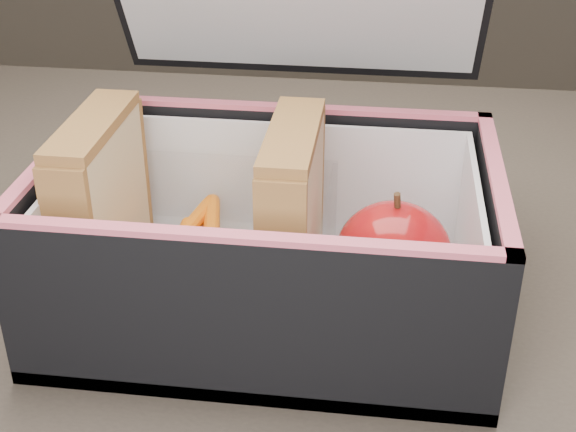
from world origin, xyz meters
name	(u,v)px	position (x,y,z in m)	size (l,w,h in m)	color
kitchen_table	(318,380)	(0.00, 0.00, 0.66)	(1.20, 0.80, 0.75)	brown
lunch_bag	(271,227)	(-0.03, -0.03, 0.81)	(0.27, 0.27, 0.26)	black
plastic_tub	(198,243)	(-0.07, -0.04, 0.80)	(0.17, 0.12, 0.07)	white
sandwich_left	(101,203)	(-0.13, -0.04, 0.82)	(0.03, 0.10, 0.11)	tan
sandwich_right	(292,215)	(-0.01, -0.04, 0.82)	(0.03, 0.10, 0.11)	tan
carrot_sticks	(197,269)	(-0.07, -0.04, 0.78)	(0.06, 0.14, 0.03)	#E05412
paper_napkin	(394,301)	(0.05, -0.04, 0.77)	(0.08, 0.08, 0.01)	white
red_apple	(393,254)	(0.05, -0.05, 0.80)	(0.09, 0.09, 0.07)	maroon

